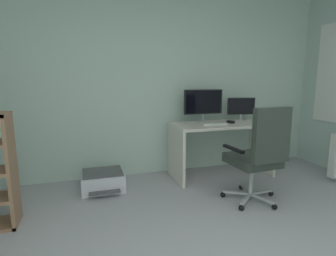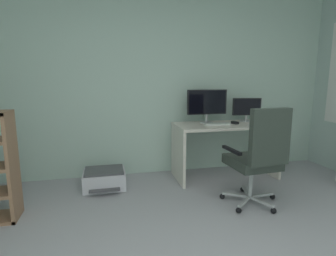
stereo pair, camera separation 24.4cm
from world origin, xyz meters
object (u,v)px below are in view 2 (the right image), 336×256
at_px(monitor_secondary, 247,108).
at_px(computer_mouse, 235,123).
at_px(printer, 104,179).
at_px(monitor_main, 207,103).
at_px(office_chair, 258,155).
at_px(desk, 225,139).
at_px(keyboard, 217,124).

relative_size(monitor_secondary, computer_mouse, 4.01).
height_order(monitor_secondary, printer, monitor_secondary).
height_order(monitor_main, office_chair, monitor_main).
relative_size(desk, monitor_main, 2.45).
bearing_deg(keyboard, computer_mouse, 7.31).
xyz_separation_m(computer_mouse, printer, (-1.75, 0.00, -0.65)).
distance_m(desk, monitor_main, 0.55).
xyz_separation_m(monitor_main, keyboard, (0.08, -0.19, -0.26)).
bearing_deg(monitor_main, office_chair, -81.59).
xyz_separation_m(monitor_main, computer_mouse, (0.34, -0.17, -0.26)).
height_order(monitor_secondary, computer_mouse, monitor_secondary).
distance_m(monitor_main, printer, 1.68).
height_order(desk, printer, desk).
bearing_deg(desk, monitor_secondary, 20.03).
xyz_separation_m(desk, monitor_secondary, (0.37, 0.14, 0.40)).
relative_size(desk, monitor_secondary, 3.44).
xyz_separation_m(office_chair, printer, (-1.57, 0.90, -0.46)).
height_order(desk, office_chair, office_chair).
bearing_deg(desk, office_chair, -94.18).
bearing_deg(computer_mouse, monitor_main, 138.41).
bearing_deg(monitor_secondary, printer, -175.07).
xyz_separation_m(keyboard, printer, (-1.48, 0.02, -0.64)).
bearing_deg(monitor_secondary, monitor_main, -179.98).
bearing_deg(monitor_secondary, office_chair, -112.36).
distance_m(monitor_main, monitor_secondary, 0.61).
distance_m(desk, computer_mouse, 0.25).
bearing_deg(printer, monitor_main, 7.02).
bearing_deg(desk, monitor_main, 149.14).
xyz_separation_m(keyboard, computer_mouse, (0.27, 0.02, 0.01)).
bearing_deg(desk, computer_mouse, -18.19).
bearing_deg(printer, office_chair, -30.00).
bearing_deg(printer, monitor_secondary, 4.93).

